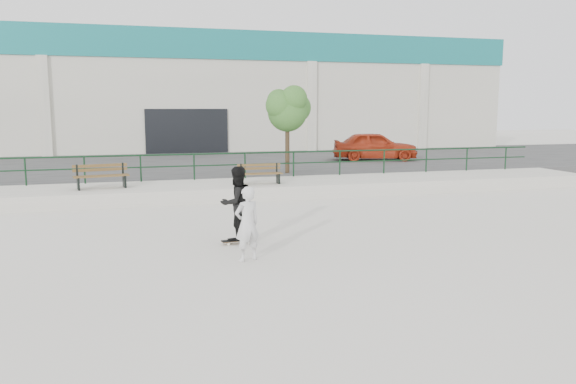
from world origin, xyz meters
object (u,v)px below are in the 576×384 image
object	(u,v)px
bench_right	(260,174)
skateboard	(237,240)
tree	(288,108)
seated_skater	(247,224)
bench_left	(101,176)
red_car	(375,146)
standing_skater	(237,203)

from	to	relation	value
bench_right	skateboard	size ratio (longest dim) A/B	2.03
tree	seated_skater	distance (m)	12.45
bench_left	skateboard	size ratio (longest dim) A/B	2.36
bench_left	bench_right	size ratio (longest dim) A/B	1.17
tree	red_car	size ratio (longest dim) A/B	0.83
bench_left	standing_skater	distance (m)	7.95
skateboard	standing_skater	size ratio (longest dim) A/B	0.45
bench_left	standing_skater	world-z (taller)	standing_skater
red_car	standing_skater	bearing A→B (deg)	160.54
seated_skater	bench_left	bearing A→B (deg)	-89.08
tree	seated_skater	xyz separation A→B (m)	(-4.10, -11.50, -2.46)
tree	skateboard	distance (m)	11.18
skateboard	seated_skater	size ratio (longest dim) A/B	0.50
bench_right	tree	bearing A→B (deg)	59.51
bench_left	tree	distance (m)	8.33
red_car	standing_skater	size ratio (longest dim) A/B	2.48
skateboard	standing_skater	world-z (taller)	standing_skater
bench_right	red_car	size ratio (longest dim) A/B	0.37
standing_skater	seated_skater	size ratio (longest dim) A/B	1.11
skateboard	seated_skater	xyz separation A→B (m)	(-0.07, -1.57, 0.74)
bench_right	seated_skater	xyz separation A→B (m)	(-2.17, -8.36, -0.06)
red_car	standing_skater	world-z (taller)	red_car
red_car	seated_skater	size ratio (longest dim) A/B	2.75
red_car	standing_skater	xyz separation A→B (m)	(-10.08, -14.34, -0.27)
bench_left	standing_skater	bearing A→B (deg)	-73.53
standing_skater	skateboard	bearing A→B (deg)	157.33
skateboard	tree	bearing A→B (deg)	58.56
red_car	skateboard	xyz separation A→B (m)	(-10.08, -14.34, -1.18)
bench_left	bench_right	world-z (taller)	bench_left
bench_right	red_car	xyz separation A→B (m)	(7.98, 7.55, 0.39)
tree	bench_right	bearing A→B (deg)	-121.74
skateboard	red_car	bearing A→B (deg)	45.60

